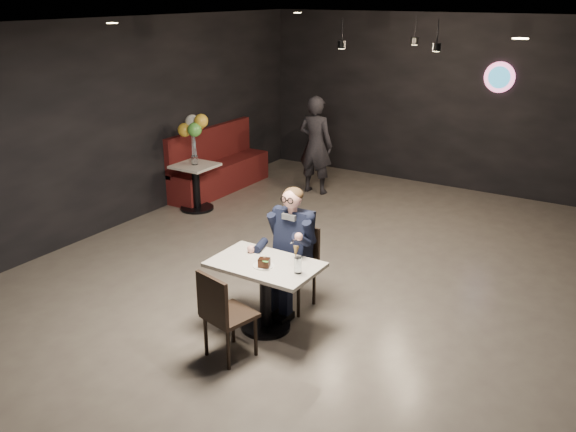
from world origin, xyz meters
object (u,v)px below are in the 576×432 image
Objects in this scene: booth_bench at (219,160)px; main_table at (265,296)px; chair_far at (293,269)px; chair_near at (230,313)px; side_table at (196,187)px; passerby at (316,145)px; seated_man at (293,247)px; balloon_vase at (195,160)px; sundae_glass at (298,265)px.

main_table is at bearing -46.37° from booth_bench.
chair_far is 4.44m from booth_bench.
chair_near reaches higher than side_table.
booth_bench is at bearing 25.29° from passerby.
main_table is 4.69m from passerby.
balloon_vase is at bearing 147.35° from seated_man.
chair_near is 0.41× the size of booth_bench.
passerby reaches higher than balloon_vase.
main_table is 1.43× the size of side_table.
balloon_vase is at bearing 53.70° from passerby.
passerby is (-1.85, 3.74, 0.13)m from seated_man.
sundae_glass is at bearing -36.23° from side_table.
side_table is at bearing 140.56° from main_table.
passerby is (-2.25, 4.31, 0.01)m from sundae_glass.
booth_bench is at bearing 142.26° from chair_near.
booth_bench is (-3.32, 2.94, -0.17)m from seated_man.
main_table is 1.20× the size of chair_far.
booth_bench is (-3.32, 3.49, 0.18)m from main_table.
chair_near is at bearing 107.61° from passerby.
passerby reaches higher than booth_bench.
seated_man reaches higher than side_table.
main_table is 0.76× the size of seated_man.
balloon_vase reaches higher than side_table.
seated_man is at bearing 113.22° from passerby.
sundae_glass is (0.40, -0.57, 0.37)m from chair_far.
chair_far is at bearing -41.47° from booth_bench.
chair_near reaches higher than sundae_glass.
chair_far is 1.15m from chair_near.
main_table is at bearing -90.00° from chair_far.
sundae_glass reaches higher than balloon_vase.
balloon_vase is at bearing 143.77° from sundae_glass.
seated_man is at bearing 103.15° from chair_near.
main_table is 0.65m from seated_man.
passerby is at bearing 56.81° from side_table.
sundae_glass reaches higher than side_table.
side_table is at bearing 147.54° from chair_near.
main_table is at bearing -39.44° from side_table.
chair_far reaches higher than main_table.
booth_bench reaches higher than chair_near.
seated_man is (0.00, 0.55, 0.34)m from main_table.
side_table is (-3.43, 2.51, -0.45)m from sundae_glass.
chair_far is 3.61m from balloon_vase.
seated_man is 3.59m from balloon_vase.
booth_bench is 1.31× the size of passerby.
main_table is 7.35× the size of balloon_vase.
sundae_glass is 4.25m from balloon_vase.
seated_man is 4.17m from passerby.
booth_bench reaches higher than balloon_vase.
passerby is at bearing 56.81° from balloon_vase.
chair_near is 0.64× the size of seated_man.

